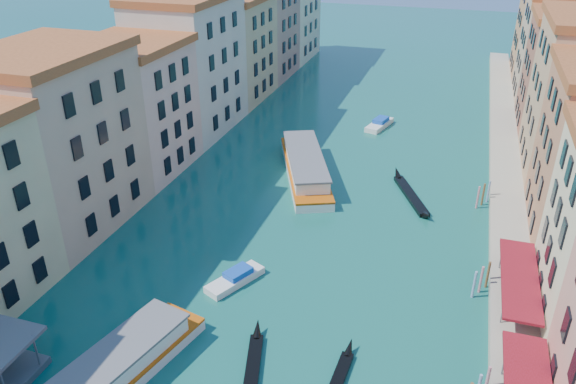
# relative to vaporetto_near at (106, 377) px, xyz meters

# --- Properties ---
(left_bank_palazzos) EXTENTS (12.80, 128.40, 21.00)m
(left_bank_palazzos) POSITION_rel_vaporetto_near_xyz_m (-18.44, 45.73, 8.48)
(left_bank_palazzos) COLOR #CDB492
(left_bank_palazzos) RESTS_ON ground
(quay) EXTENTS (4.00, 140.00, 1.00)m
(quay) POSITION_rel_vaporetto_near_xyz_m (29.56, 46.05, -0.73)
(quay) COLOR #A9A189
(quay) RESTS_ON ground
(mooring_poles_right) EXTENTS (1.44, 54.24, 3.20)m
(mooring_poles_right) POSITION_rel_vaporetto_near_xyz_m (26.66, 9.85, 0.07)
(mooring_poles_right) COLOR #58331E
(mooring_poles_right) RESTS_ON ground
(vaporetto_near) EXTENTS (8.33, 18.81, 2.73)m
(vaporetto_near) POSITION_rel_vaporetto_near_xyz_m (0.00, 0.00, 0.00)
(vaporetto_near) COLOR white
(vaporetto_near) RESTS_ON ground
(vaporetto_far) EXTENTS (12.50, 21.05, 3.10)m
(vaporetto_far) POSITION_rel_vaporetto_near_xyz_m (3.82, 40.51, 0.17)
(vaporetto_far) COLOR white
(vaporetto_far) RESTS_ON ground
(gondola_fore) EXTENTS (3.94, 11.50, 2.33)m
(gondola_fore) POSITION_rel_vaporetto_near_xyz_m (10.02, 4.35, -0.84)
(gondola_fore) COLOR black
(gondola_fore) RESTS_ON ground
(gondola_far) EXTENTS (6.68, 12.50, 1.90)m
(gondola_far) POSITION_rel_vaporetto_near_xyz_m (18.08, 38.65, -0.84)
(gondola_far) COLOR black
(gondola_far) RESTS_ON ground
(motorboat_mid) EXTENTS (4.47, 6.48, 1.29)m
(motorboat_mid) POSITION_rel_vaporetto_near_xyz_m (4.10, 15.43, -0.73)
(motorboat_mid) COLOR silver
(motorboat_mid) RESTS_ON ground
(motorboat_far) EXTENTS (3.83, 7.17, 1.42)m
(motorboat_far) POSITION_rel_vaporetto_near_xyz_m (10.36, 61.71, -0.68)
(motorboat_far) COLOR silver
(motorboat_far) RESTS_ON ground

